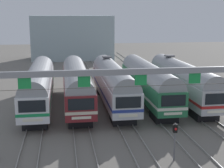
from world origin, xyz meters
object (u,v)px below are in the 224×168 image
Objects in this scene: commuter_train_green at (148,81)px; commuter_train_stainless at (182,80)px; catenary_gantry at (141,85)px; commuter_train_silver at (113,82)px; commuter_train_maroon at (76,83)px; commuter_train_white at (39,84)px; yard_signal_mast at (175,135)px.

commuter_train_stainless is (4.16, 0.00, 0.00)m from commuter_train_green.
commuter_train_green is 14.35m from catenary_gantry.
catenary_gantry reaches higher than commuter_train_silver.
commuter_train_maroon and commuter_train_green have the same top height.
commuter_train_stainless is at bearing 58.34° from catenary_gantry.
commuter_train_white is at bearing -179.97° from commuter_train_silver.
yard_signal_mast is (2.08, -15.47, -0.73)m from commuter_train_silver.
commuter_train_stainless is 0.83× the size of catenary_gantry.
commuter_train_green is at bearing 82.34° from yard_signal_mast.
commuter_train_white is at bearing 123.92° from yard_signal_mast.
catenary_gantry is (4.16, -13.49, 2.57)m from commuter_train_maroon.
yard_signal_mast is at bearing -82.34° from commuter_train_silver.
commuter_train_silver is 1.00× the size of commuter_train_stainless.
commuter_train_maroon is 1.00× the size of commuter_train_stainless.
commuter_train_silver is 8.32m from commuter_train_stainless.
commuter_train_green is at bearing -179.94° from commuter_train_stainless.
yard_signal_mast is (-6.24, -15.47, -0.73)m from commuter_train_stainless.
commuter_train_white is at bearing 180.00° from commuter_train_green.
commuter_train_green is 6.46× the size of yard_signal_mast.
yard_signal_mast is (6.24, -15.47, -0.73)m from commuter_train_maroon.
commuter_train_silver is 0.83× the size of catenary_gantry.
commuter_train_silver is (4.16, 0.00, 0.00)m from commuter_train_maroon.
commuter_train_white is 1.00× the size of commuter_train_stainless.
catenary_gantry is at bearing -72.86° from commuter_train_maroon.
commuter_train_green is at bearing 0.00° from commuter_train_maroon.
commuter_train_green is (12.49, 0.00, 0.00)m from commuter_train_white.
commuter_train_maroon is 12.49m from commuter_train_stainless.
catenary_gantry is at bearing -90.00° from commuter_train_silver.
commuter_train_maroon is at bearing 111.98° from yard_signal_mast.
catenary_gantry is (0.00, -13.50, 2.56)m from commuter_train_silver.
yard_signal_mast is at bearing -43.51° from catenary_gantry.
commuter_train_green is 4.16m from commuter_train_stainless.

